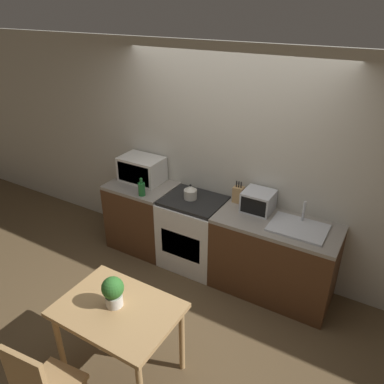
# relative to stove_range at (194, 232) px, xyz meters

# --- Properties ---
(ground_plane) EXTENTS (16.00, 16.00, 0.00)m
(ground_plane) POSITION_rel_stove_range_xyz_m (0.24, -0.82, -0.45)
(ground_plane) COLOR brown
(wall_back) EXTENTS (10.00, 0.06, 2.60)m
(wall_back) POSITION_rel_stove_range_xyz_m (0.24, 0.34, 0.85)
(wall_back) COLOR beige
(wall_back) RESTS_ON ground_plane
(counter_left_run) EXTENTS (0.81, 0.62, 0.90)m
(counter_left_run) POSITION_rel_stove_range_xyz_m (-0.77, 0.00, 0.00)
(counter_left_run) COLOR #4C2D19
(counter_left_run) RESTS_ON ground_plane
(counter_right_run) EXTENTS (1.30, 0.62, 0.90)m
(counter_right_run) POSITION_rel_stove_range_xyz_m (1.01, 0.00, 0.00)
(counter_right_run) COLOR #4C2D19
(counter_right_run) RESTS_ON ground_plane
(stove_range) EXTENTS (0.72, 0.62, 0.90)m
(stove_range) POSITION_rel_stove_range_xyz_m (0.00, 0.00, 0.00)
(stove_range) COLOR silver
(stove_range) RESTS_ON ground_plane
(kettle) EXTENTS (0.15, 0.15, 0.18)m
(kettle) POSITION_rel_stove_range_xyz_m (-0.05, 0.00, 0.53)
(kettle) COLOR beige
(kettle) RESTS_ON stove_range
(microwave) EXTENTS (0.54, 0.36, 0.32)m
(microwave) POSITION_rel_stove_range_xyz_m (-0.82, 0.11, 0.61)
(microwave) COLOR silver
(microwave) RESTS_ON counter_left_run
(bottle) EXTENTS (0.08, 0.08, 0.22)m
(bottle) POSITION_rel_stove_range_xyz_m (-0.58, -0.22, 0.54)
(bottle) COLOR #1E662D
(bottle) RESTS_ON counter_left_run
(knife_block) EXTENTS (0.11, 0.10, 0.26)m
(knife_block) POSITION_rel_stove_range_xyz_m (0.47, 0.21, 0.55)
(knife_block) COLOR tan
(knife_block) RESTS_ON counter_right_run
(toaster_oven) EXTENTS (0.32, 0.30, 0.23)m
(toaster_oven) POSITION_rel_stove_range_xyz_m (0.73, 0.14, 0.57)
(toaster_oven) COLOR silver
(toaster_oven) RESTS_ON counter_right_run
(sink_basin) EXTENTS (0.57, 0.42, 0.24)m
(sink_basin) POSITION_rel_stove_range_xyz_m (1.23, 0.01, 0.47)
(sink_basin) COLOR silver
(sink_basin) RESTS_ON counter_right_run
(dining_table) EXTENTS (0.98, 0.70, 0.75)m
(dining_table) POSITION_rel_stove_range_xyz_m (0.26, -1.67, 0.21)
(dining_table) COLOR tan
(dining_table) RESTS_ON ground_plane
(potted_plant) EXTENTS (0.18, 0.18, 0.27)m
(potted_plant) POSITION_rel_stove_range_xyz_m (0.22, -1.65, 0.45)
(potted_plant) COLOR beige
(potted_plant) RESTS_ON dining_table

